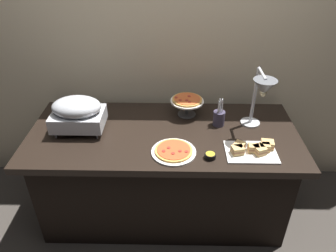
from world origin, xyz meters
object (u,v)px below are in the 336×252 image
Objects in this scene: heat_lamp at (262,91)px; pizza_plate_front at (174,151)px; sauce_cup_far at (75,109)px; sandwich_platter at (253,149)px; utensil_holder at (219,118)px; chafing_dish at (77,113)px; pizza_plate_center at (187,102)px; sauce_cup_near at (210,156)px.

heat_lamp is 1.54× the size of pizza_plate_front.
pizza_plate_front is at bearing -33.89° from sauce_cup_far.
sandwich_platter is 1.50× the size of utensil_holder.
chafing_dish is 0.80m from pizza_plate_center.
sandwich_platter is at bearing 1.69° from pizza_plate_front.
sandwich_platter reaches higher than pizza_plate_front.
sauce_cup_far is at bearing 170.72° from utensil_holder.
sauce_cup_far is at bearing 111.86° from chafing_dish.
pizza_plate_front is (-0.56, -0.21, -0.33)m from heat_lamp.
sauce_cup_near is (-0.33, -0.26, -0.32)m from heat_lamp.
heat_lamp is 2.05× the size of utensil_holder.
chafing_dish is 4.96× the size of sauce_cup_near.
sandwich_platter is 1.38m from sauce_cup_far.
chafing_dish reaches higher than sauce_cup_far.
heat_lamp is at bearing 38.37° from sauce_cup_near.
sandwich_platter is at bearing -11.43° from chafing_dish.
heat_lamp is at bearing 74.79° from sandwich_platter.
heat_lamp is 1.41m from sauce_cup_far.
sauce_cup_near is at bearing -76.05° from pizza_plate_center.
pizza_plate_front is 1.15× the size of pizza_plate_center.
sandwich_platter is 0.37m from utensil_holder.
pizza_plate_front is 0.51m from sandwich_platter.
heat_lamp is 6.18× the size of sauce_cup_near.
heat_lamp is at bearing -12.94° from sauce_cup_far.
sauce_cup_far is at bearing 167.06° from heat_lamp.
pizza_plate_center is at bearing -2.38° from sauce_cup_far.
pizza_plate_front is 0.50m from pizza_plate_center.
sauce_cup_near is at bearing -29.53° from sauce_cup_far.
utensil_holder reaches higher than sauce_cup_near.
utensil_holder is at bearing 76.28° from sauce_cup_near.
chafing_dish is at bearing -68.14° from sauce_cup_far.
heat_lamp is 0.38m from sandwich_platter.
pizza_plate_center is (0.10, 0.48, 0.10)m from pizza_plate_front.
heat_lamp is 7.24× the size of sauce_cup_far.
pizza_plate_front is at bearing -178.31° from sandwich_platter.
chafing_dish reaches higher than pizza_plate_center.
pizza_plate_center reaches higher than sandwich_platter.
pizza_plate_front is at bearing -20.72° from chafing_dish.
heat_lamp reaches higher than sandwich_platter.
chafing_dish reaches higher than pizza_plate_front.
heat_lamp is at bearing -30.27° from pizza_plate_center.
pizza_plate_center is 0.77× the size of sandwich_platter.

